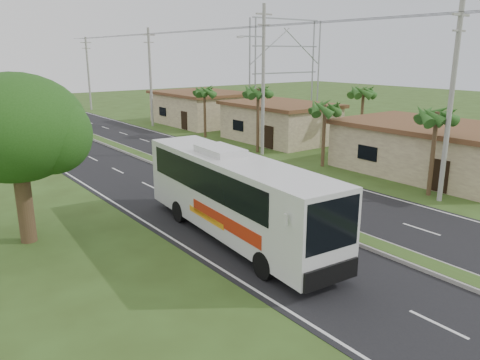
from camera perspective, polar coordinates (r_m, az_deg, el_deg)
ground at (r=21.66m, az=16.25°, el=-7.86°), size 180.00×180.00×0.00m
road_asphalt at (r=36.50m, az=-9.63°, el=1.94°), size 14.00×160.00×0.02m
median_strip at (r=36.47m, az=-9.63°, el=2.08°), size 1.20×160.00×0.18m
lane_edge_left at (r=34.03m, az=-19.63°, el=0.27°), size 0.12×160.00×0.01m
lane_edge_right at (r=39.95m, az=-1.10°, el=3.29°), size 0.12×160.00×0.01m
shop_near at (r=35.65m, az=22.33°, el=3.60°), size 8.60×12.60×3.52m
shop_mid at (r=45.70m, az=4.85°, el=7.12°), size 7.60×10.60×3.67m
shop_far at (r=56.78m, az=-4.74°, el=8.78°), size 8.60×11.60×3.82m
palm_verge_a at (r=29.44m, az=22.87°, el=7.16°), size 2.40×2.40×5.45m
palm_verge_b at (r=35.12m, az=10.33°, el=8.60°), size 2.40×2.40×5.05m
palm_verge_c at (r=39.70m, az=2.22°, el=10.68°), size 2.40×2.40×5.85m
palm_verge_d at (r=47.30m, az=-4.36°, el=10.69°), size 2.40×2.40×5.25m
palm_behind_shop at (r=43.15m, az=14.82°, el=10.31°), size 2.40×2.40×5.65m
shade_tree at (r=22.24m, az=-25.99°, el=5.31°), size 6.30×6.00×7.54m
utility_pole_a at (r=28.42m, az=24.30°, el=8.66°), size 1.60×0.28×11.00m
utility_pole_b at (r=38.65m, az=2.82°, el=12.24°), size 3.20×0.28×12.00m
utility_pole_c at (r=55.51m, az=-10.87°, el=12.30°), size 1.60×0.28×11.00m
utility_pole_d at (r=73.93m, az=-18.01°, el=12.31°), size 1.60×0.28×10.50m
billboard_lattice at (r=56.57m, az=5.60°, el=13.71°), size 10.18×1.18×12.07m
coach_bus_main at (r=21.06m, az=-0.75°, el=-1.41°), size 3.64×12.78×4.08m
coach_bus_far at (r=64.56m, az=-24.36°, el=8.14°), size 3.18×10.94×3.14m
motorcyclist at (r=26.33m, az=-0.85°, el=-1.09°), size 1.93×0.55×2.43m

